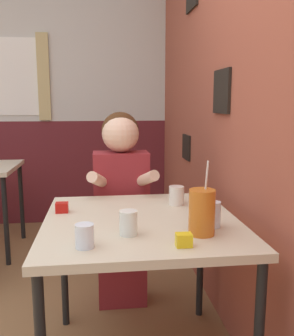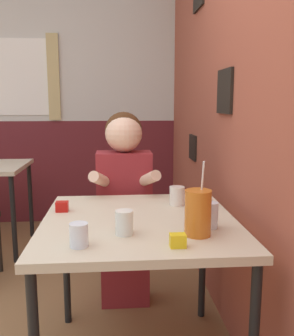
% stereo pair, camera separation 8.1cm
% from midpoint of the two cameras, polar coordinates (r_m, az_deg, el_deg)
% --- Properties ---
extents(brick_wall_right, '(0.08, 4.69, 2.70)m').
position_cam_midpoint_polar(brick_wall_right, '(2.79, 7.36, 11.05)').
color(brick_wall_right, '#9E4C38').
rests_on(brick_wall_right, ground_plane).
extents(back_wall, '(5.60, 0.09, 2.70)m').
position_cam_midpoint_polar(back_wall, '(4.13, -16.47, 10.42)').
color(back_wall, silver).
rests_on(back_wall, ground_plane).
extents(main_table, '(0.89, 0.92, 0.76)m').
position_cam_midpoint_polar(main_table, '(1.77, -2.21, -9.95)').
color(main_table, beige).
rests_on(main_table, ground_plane).
extents(person_seated, '(0.42, 0.42, 1.24)m').
position_cam_midpoint_polar(person_seated, '(2.37, -4.91, -5.13)').
color(person_seated, maroon).
rests_on(person_seated, ground_plane).
extents(cocktail_pitcher, '(0.11, 0.11, 0.31)m').
position_cam_midpoint_polar(cocktail_pitcher, '(1.53, 6.86, -6.69)').
color(cocktail_pitcher, '#C6661E').
rests_on(cocktail_pitcher, main_table).
extents(glass_near_pitcher, '(0.07, 0.07, 0.09)m').
position_cam_midpoint_polar(glass_near_pitcher, '(1.43, -11.11, -10.14)').
color(glass_near_pitcher, silver).
rests_on(glass_near_pitcher, main_table).
extents(glass_center, '(0.07, 0.07, 0.10)m').
position_cam_midpoint_polar(glass_center, '(1.53, -4.37, -8.34)').
color(glass_center, silver).
rests_on(glass_center, main_table).
extents(glass_far_side, '(0.08, 0.08, 0.10)m').
position_cam_midpoint_polar(glass_far_side, '(1.97, 3.35, -4.22)').
color(glass_far_side, silver).
rests_on(glass_far_side, main_table).
extents(glass_by_brick, '(0.07, 0.07, 0.11)m').
position_cam_midpoint_polar(glass_by_brick, '(1.64, 8.61, -7.00)').
color(glass_by_brick, silver).
rests_on(glass_by_brick, main_table).
extents(condiment_ketchup, '(0.06, 0.04, 0.05)m').
position_cam_midpoint_polar(condiment_ketchup, '(1.89, -14.04, -5.87)').
color(condiment_ketchup, '#B7140F').
rests_on(condiment_ketchup, main_table).
extents(condiment_mustard, '(0.06, 0.04, 0.05)m').
position_cam_midpoint_polar(condiment_mustard, '(1.42, 3.99, -10.91)').
color(condiment_mustard, yellow).
rests_on(condiment_mustard, main_table).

